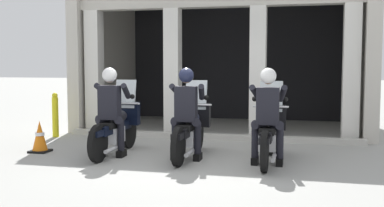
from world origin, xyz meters
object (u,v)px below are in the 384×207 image
Objects in this scene: motorcycle_right at (269,132)px; bollard_kerbside at (55,115)px; motorcycle_left at (117,127)px; traffic_cone_flank at (40,137)px; police_officer_center at (186,106)px; police_officer_left at (110,104)px; police_officer_right at (268,108)px; motorcycle_center at (191,129)px.

bollard_kerbside is (-4.90, 1.55, -0.00)m from motorcycle_right.
motorcycle_right is at bearing -6.94° from motorcycle_left.
motorcycle_right is 3.46× the size of traffic_cone_flank.
bollard_kerbside is (-3.51, 1.76, -0.44)m from police_officer_center.
traffic_cone_flank is at bearing -177.22° from motorcycle_left.
bollard_kerbside is at bearing 133.91° from police_officer_left.
police_officer_left is at bearing 166.37° from police_officer_right.
motorcycle_left is 1.47m from police_officer_center.
police_officer_center is at bearing 175.68° from motorcycle_right.
motorcycle_left is at bearing 166.96° from motorcycle_center.
police_officer_center is at bearing -0.54° from traffic_cone_flank.
motorcycle_center is at bearing 152.61° from police_officer_right.
motorcycle_center is 1.00× the size of motorcycle_right.
police_officer_left is at bearing -2.35° from traffic_cone_flank.
motorcycle_left and motorcycle_right have the same top height.
motorcycle_left is at bearing 8.74° from traffic_cone_flank.
motorcycle_right is 4.23m from traffic_cone_flank.
police_officer_center and police_officer_right have the same top height.
police_officer_left reaches higher than traffic_cone_flank.
bollard_kerbside is (-3.51, 1.47, -0.00)m from motorcycle_center.
motorcycle_center is (1.39, 0.03, 0.00)m from motorcycle_left.
traffic_cone_flank is (-4.22, 0.11, -0.65)m from police_officer_right.
motorcycle_left is at bearing 83.78° from police_officer_left.
bollard_kerbside is (-4.89, 1.84, -0.44)m from police_officer_right.
motorcycle_left and motorcycle_center have the same top height.
police_officer_left reaches higher than bollard_kerbside.
motorcycle_center is at bearing -22.77° from bollard_kerbside.
police_officer_right is 2.69× the size of traffic_cone_flank.
motorcycle_center is 2.03× the size of bollard_kerbside.
motorcycle_left is 1.00× the size of motorcycle_right.
bollard_kerbside is at bearing 111.15° from traffic_cone_flank.
police_officer_center is at bearing -104.67° from motorcycle_center.
police_officer_right is at bearing -12.78° from motorcycle_left.
motorcycle_right is (1.39, -0.08, 0.00)m from motorcycle_center.
police_officer_right reaches higher than traffic_cone_flank.
motorcycle_center reaches higher than traffic_cone_flank.
police_officer_left and police_officer_center have the same top height.
police_officer_center is 1.58× the size of bollard_kerbside.
police_officer_left is 2.77m from police_officer_right.
police_officer_center is 2.69× the size of traffic_cone_flank.
police_officer_center is 1.39m from police_officer_right.
motorcycle_left reaches higher than traffic_cone_flank.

